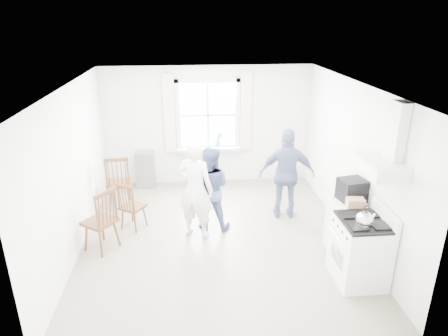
% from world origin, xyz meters
% --- Properties ---
extents(room_shell, '(4.62, 5.12, 2.64)m').
position_xyz_m(room_shell, '(0.00, 0.00, 1.30)').
color(room_shell, gray).
rests_on(room_shell, ground).
extents(window_assembly, '(1.88, 0.24, 1.70)m').
position_xyz_m(window_assembly, '(0.00, 2.45, 1.46)').
color(window_assembly, white).
rests_on(window_assembly, room_shell).
extents(range_hood, '(0.45, 0.76, 0.94)m').
position_xyz_m(range_hood, '(2.07, -1.35, 1.90)').
color(range_hood, silver).
rests_on(range_hood, room_shell).
extents(shelf_unit, '(0.40, 0.30, 0.80)m').
position_xyz_m(shelf_unit, '(-1.40, 2.33, 0.40)').
color(shelf_unit, gray).
rests_on(shelf_unit, ground).
extents(gas_stove, '(0.68, 0.76, 1.12)m').
position_xyz_m(gas_stove, '(1.91, -1.35, 0.48)').
color(gas_stove, white).
rests_on(gas_stove, ground).
extents(kettle, '(0.22, 0.22, 0.32)m').
position_xyz_m(kettle, '(1.83, -1.51, 1.05)').
color(kettle, silver).
rests_on(kettle, gas_stove).
extents(low_cabinet, '(0.50, 0.55, 0.90)m').
position_xyz_m(low_cabinet, '(1.98, -0.65, 0.45)').
color(low_cabinet, silver).
rests_on(low_cabinet, ground).
extents(stereo_stack, '(0.44, 0.40, 0.34)m').
position_xyz_m(stereo_stack, '(2.03, -0.59, 1.07)').
color(stereo_stack, black).
rests_on(stereo_stack, low_cabinet).
extents(cardboard_box, '(0.27, 0.21, 0.16)m').
position_xyz_m(cardboard_box, '(1.97, -0.88, 0.98)').
color(cardboard_box, '#B07A55').
rests_on(cardboard_box, low_cabinet).
extents(windsor_chair_a, '(0.52, 0.51, 1.10)m').
position_xyz_m(windsor_chair_a, '(-1.81, 1.24, 0.67)').
color(windsor_chair_a, '#482917').
rests_on(windsor_chair_a, ground).
extents(windsor_chair_b, '(0.51, 0.51, 0.89)m').
position_xyz_m(windsor_chair_b, '(-1.52, 0.41, 0.54)').
color(windsor_chair_b, '#482917').
rests_on(windsor_chair_b, ground).
extents(windsor_chair_c, '(0.62, 0.62, 1.08)m').
position_xyz_m(windsor_chair_c, '(-1.81, -0.23, 0.66)').
color(windsor_chair_c, '#482917').
rests_on(windsor_chair_c, ground).
extents(person_left, '(0.83, 0.83, 1.72)m').
position_xyz_m(person_left, '(-0.36, 0.11, 0.86)').
color(person_left, white).
rests_on(person_left, ground).
extents(person_mid, '(0.86, 0.86, 1.51)m').
position_xyz_m(person_mid, '(-0.11, 0.36, 0.76)').
color(person_mid, '#44527F').
rests_on(person_mid, ground).
extents(person_right, '(1.14, 1.14, 1.71)m').
position_xyz_m(person_right, '(1.33, 0.64, 0.86)').
color(person_right, navy).
rests_on(person_right, ground).
extents(potted_plant, '(0.20, 0.20, 0.33)m').
position_xyz_m(potted_plant, '(0.22, 2.36, 1.02)').
color(potted_plant, '#306D37').
rests_on(potted_plant, window_assembly).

